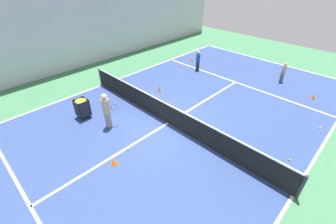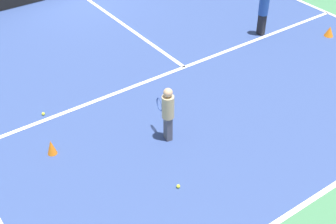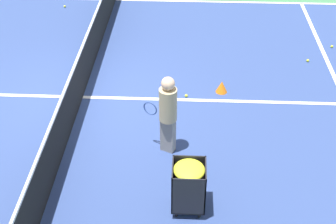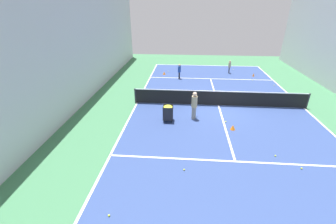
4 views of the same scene
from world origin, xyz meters
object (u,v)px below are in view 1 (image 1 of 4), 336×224
training_cone_0 (314,97)px  training_cone_1 (159,89)px  tennis_net (168,114)px  ball_cart (82,105)px  child_midcourt (198,59)px  player_near_baseline (284,71)px  coach_at_net (106,109)px

training_cone_0 → training_cone_1: 8.30m
tennis_net → ball_cart: tennis_net is taller
child_midcourt → training_cone_1: child_midcourt is taller
tennis_net → ball_cart: (3.17, 2.42, 0.14)m
player_near_baseline → training_cone_0: (-2.10, 0.92, -0.53)m
tennis_net → training_cone_0: (-4.04, -6.97, -0.37)m
training_cone_1 → ball_cart: bearing=80.5°
tennis_net → child_midcourt: child_midcourt is taller
child_midcourt → training_cone_0: child_midcourt is taller
coach_at_net → child_midcourt: coach_at_net is taller
tennis_net → child_midcourt: 6.37m
coach_at_net → child_midcourt: bearing=32.6°
training_cone_0 → coach_at_net: bearing=57.5°
player_near_baseline → child_midcourt: (4.75, 2.18, 0.07)m
coach_at_net → training_cone_0: size_ratio=5.23×
tennis_net → child_midcourt: bearing=-63.8°
tennis_net → coach_at_net: size_ratio=6.80×
tennis_net → training_cone_0: bearing=-120.1°
player_near_baseline → child_midcourt: bearing=-53.6°
player_near_baseline → ball_cart: bearing=-14.6°
tennis_net → player_near_baseline: bearing=-103.8°
coach_at_net → training_cone_1: (0.77, -3.83, -0.78)m
child_midcourt → training_cone_0: 6.99m
training_cone_0 → child_midcourt: bearing=10.4°
tennis_net → training_cone_1: 3.08m
child_midcourt → ball_cart: size_ratio=1.40×
player_near_baseline → coach_at_net: bearing=-8.4°
ball_cart → training_cone_0: 11.85m
training_cone_1 → tennis_net: bearing=143.5°
ball_cart → training_cone_0: ball_cart is taller
coach_at_net → ball_cart: coach_at_net is taller
coach_at_net → tennis_net: bearing=-15.8°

